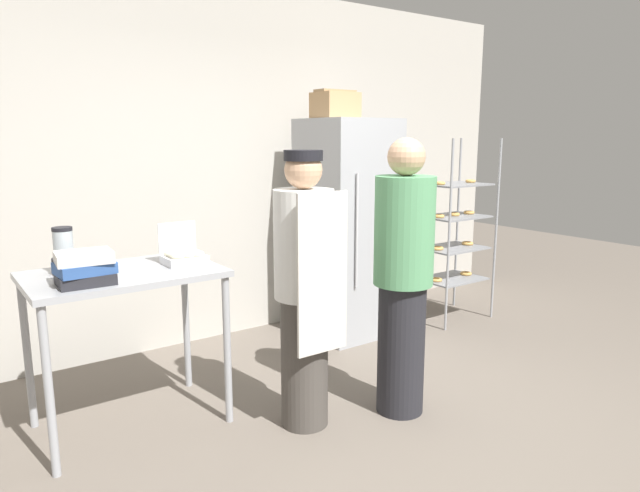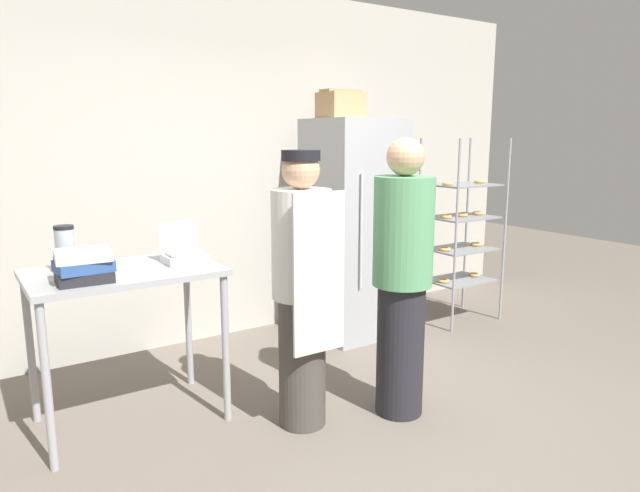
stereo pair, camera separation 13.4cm
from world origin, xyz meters
name	(u,v)px [view 1 (the left image)]	position (x,y,z in m)	size (l,w,h in m)	color
ground_plane	(412,443)	(0.00, 0.00, 0.00)	(14.00, 14.00, 0.00)	#6B6056
back_wall	(221,166)	(0.00, 2.30, 1.45)	(6.40, 0.12, 2.89)	#B7B2A8
refrigerator	(348,229)	(0.86, 1.67, 0.92)	(0.67, 0.71, 1.83)	#9EA0A5
baking_rack	(453,232)	(1.91, 1.42, 0.82)	(0.66, 0.48, 1.68)	#93969B
prep_counter	(124,291)	(-1.20, 1.13, 0.82)	(1.05, 0.70, 0.94)	#9EA0A5
donut_box	(183,255)	(-0.84, 1.12, 0.99)	(0.24, 0.20, 0.24)	white
blender_pitcher	(64,253)	(-1.48, 1.25, 1.05)	(0.14, 0.14, 0.26)	black
binder_stack	(85,268)	(-1.45, 0.95, 1.03)	(0.29, 0.24, 0.17)	#232328
cardboard_storage_box	(335,105)	(0.74, 1.71, 1.94)	(0.33, 0.28, 0.23)	tan
person_baker	(305,287)	(-0.36, 0.53, 0.84)	(0.34, 0.36, 1.62)	#47423D
person_customer	(403,277)	(0.22, 0.33, 0.86)	(0.36, 0.36, 1.69)	#232328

